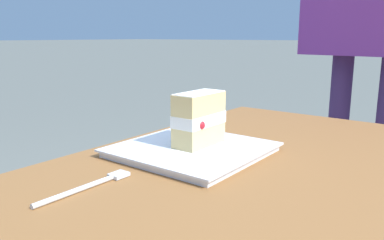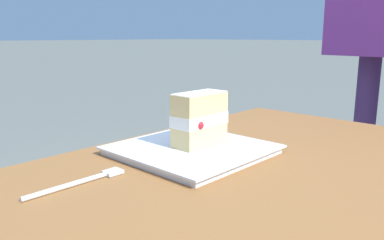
{
  "view_description": "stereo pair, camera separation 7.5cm",
  "coord_description": "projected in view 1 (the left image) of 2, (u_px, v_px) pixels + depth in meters",
  "views": [
    {
      "loc": [
        0.53,
        0.23,
        0.92
      ],
      "look_at": [
        -0.05,
        -0.21,
        0.76
      ],
      "focal_mm": 36.4,
      "sensor_mm": 36.0,
      "label": 1
    },
    {
      "loc": [
        0.48,
        0.29,
        0.92
      ],
      "look_at": [
        -0.05,
        -0.21,
        0.76
      ],
      "focal_mm": 36.4,
      "sensor_mm": 36.0,
      "label": 2
    }
  ],
  "objects": [
    {
      "name": "dessert_plate",
      "position": [
        192.0,
        150.0,
        0.77
      ],
      "size": [
        0.27,
        0.27,
        0.02
      ],
      "color": "white",
      "rests_on": "patio_table"
    },
    {
      "name": "dessert_fork",
      "position": [
        91.0,
        185.0,
        0.6
      ],
      "size": [
        0.17,
        0.02,
        0.01
      ],
      "color": "silver",
      "rests_on": "patio_table"
    },
    {
      "name": "cake_slice",
      "position": [
        199.0,
        119.0,
        0.76
      ],
      "size": [
        0.11,
        0.07,
        0.1
      ],
      "color": "#E0C17A",
      "rests_on": "dessert_plate"
    }
  ]
}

